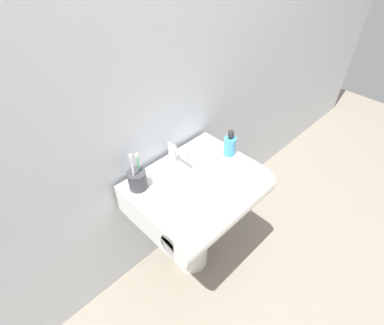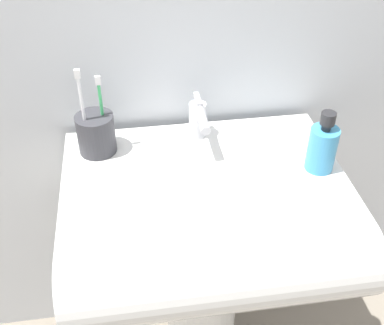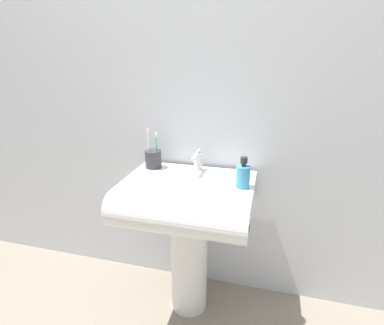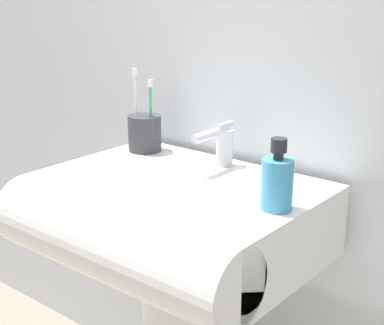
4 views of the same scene
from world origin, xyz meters
name	(u,v)px [view 1 (image 1 of 4)]	position (x,y,z in m)	size (l,w,h in m)	color
ground_plane	(192,260)	(0.00, 0.00, 0.00)	(6.00, 6.00, 0.00)	gray
wall_back	(152,77)	(0.00, 0.25, 1.20)	(5.00, 0.05, 2.40)	silver
sink_pedestal	(192,233)	(0.00, 0.00, 0.30)	(0.19, 0.19, 0.60)	white
sink_basin	(200,194)	(0.00, -0.06, 0.68)	(0.62, 0.50, 0.17)	white
faucet	(174,153)	(0.01, 0.14, 0.82)	(0.04, 0.15, 0.11)	silver
toothbrush_cup	(137,180)	(-0.23, 0.12, 0.82)	(0.09, 0.09, 0.22)	#38383D
soap_bottle	(230,145)	(0.26, -0.02, 0.82)	(0.06, 0.06, 0.14)	#3F99CC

